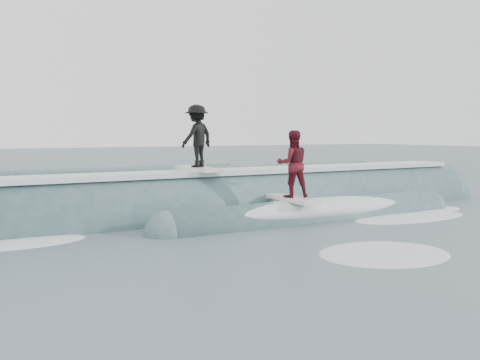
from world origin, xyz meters
TOP-DOWN VIEW (x-y plane):
  - ground at (0.00, 0.00)m, footprint 160.00×160.00m
  - breaking_wave at (0.24, 2.74)m, footprint 21.18×4.05m
  - surfer_black at (-0.85, 3.03)m, footprint 1.33×2.01m
  - surfer_red at (0.95, 0.83)m, footprint 1.06×2.03m
  - whitewater at (1.06, -0.89)m, footprint 15.06×7.82m
  - far_swells at (0.77, 17.65)m, footprint 39.41×8.65m

SIDE VIEW (x-z plane):
  - ground at x=0.00m, z-range 0.00..0.00m
  - whitewater at x=1.06m, z-range -0.05..0.05m
  - far_swells at x=0.77m, z-range -0.40..0.40m
  - breaking_wave at x=0.24m, z-range -1.23..1.31m
  - surfer_red at x=0.95m, z-range 0.54..2.46m
  - surfer_black at x=-0.85m, z-range 1.32..3.21m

